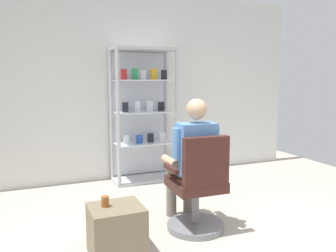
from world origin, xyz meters
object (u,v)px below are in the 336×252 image
object	(u,v)px
seated_shopkeeper	(191,156)
storage_crate	(116,231)
office_chair	(198,192)
tea_glass	(105,201)
display_cabinet_main	(142,114)

from	to	relation	value
seated_shopkeeper	storage_crate	xyz separation A→B (m)	(-0.85, -0.31, -0.50)
office_chair	tea_glass	world-z (taller)	office_chair
office_chair	seated_shopkeeper	distance (m)	0.36
display_cabinet_main	seated_shopkeeper	world-z (taller)	display_cabinet_main
storage_crate	tea_glass	world-z (taller)	tea_glass
office_chair	seated_shopkeeper	world-z (taller)	seated_shopkeeper
seated_shopkeeper	office_chair	bearing A→B (deg)	-91.91
display_cabinet_main	office_chair	distance (m)	1.97
office_chair	storage_crate	xyz separation A→B (m)	(-0.84, -0.14, -0.18)
storage_crate	display_cabinet_main	bearing A→B (deg)	65.88
storage_crate	tea_glass	distance (m)	0.27
display_cabinet_main	tea_glass	bearing A→B (deg)	-116.35
storage_crate	tea_glass	xyz separation A→B (m)	(-0.08, 0.03, 0.26)
seated_shopkeeper	tea_glass	bearing A→B (deg)	-163.39
office_chair	seated_shopkeeper	size ratio (longest dim) A/B	0.74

